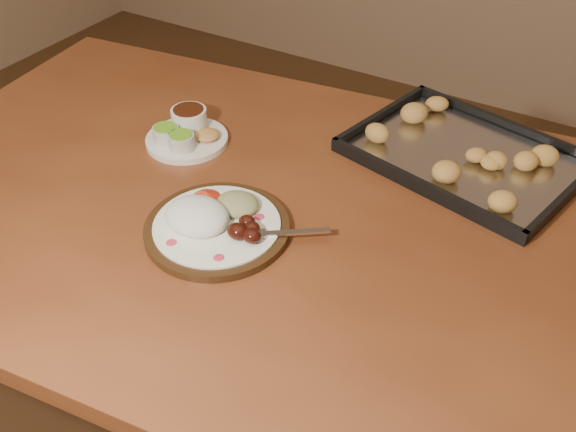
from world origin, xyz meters
The scene contains 5 objects.
ground centered at (0.00, 0.00, 0.00)m, with size 4.00×4.00×0.00m, color #4E2F1A.
dining_table centered at (0.24, 0.08, 0.65)m, with size 1.59×1.07×0.75m.
dinner_plate centered at (0.18, -0.02, 0.77)m, with size 0.29×0.24×0.06m.
condiment_saucer centered at (-0.03, 0.17, 0.77)m, with size 0.16×0.16×0.05m.
baking_tray centered at (0.46, 0.39, 0.76)m, with size 0.46×0.38×0.04m.
Camera 1 is at (0.69, -0.65, 1.44)m, focal length 40.00 mm.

